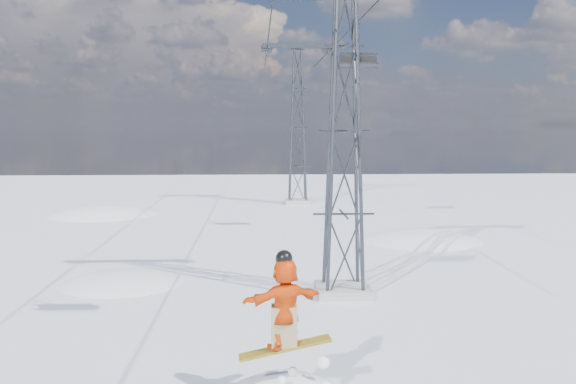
# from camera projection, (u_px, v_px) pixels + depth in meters

# --- Properties ---
(lift_tower_near) EXTENTS (5.20, 1.80, 11.43)m
(lift_tower_near) POSITION_uv_depth(u_px,v_px,m) (344.00, 132.00, 21.06)
(lift_tower_near) COLOR #999999
(lift_tower_near) RESTS_ON ground
(lift_tower_far) EXTENTS (5.20, 1.80, 11.43)m
(lift_tower_far) POSITION_uv_depth(u_px,v_px,m) (298.00, 128.00, 45.89)
(lift_tower_far) COLOR #999999
(lift_tower_far) RESTS_ON ground
(haul_cables) EXTENTS (4.46, 51.00, 0.06)m
(haul_cables) POSITION_uv_depth(u_px,v_px,m) (314.00, 21.00, 31.92)
(haul_cables) COLOR black
(haul_cables) RESTS_ON ground
(lift_chair_mid) EXTENTS (1.91, 0.55, 2.36)m
(lift_chair_mid) POSITION_uv_depth(u_px,v_px,m) (359.00, 59.00, 31.99)
(lift_chair_mid) COLOR black
(lift_chair_mid) RESTS_ON ground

